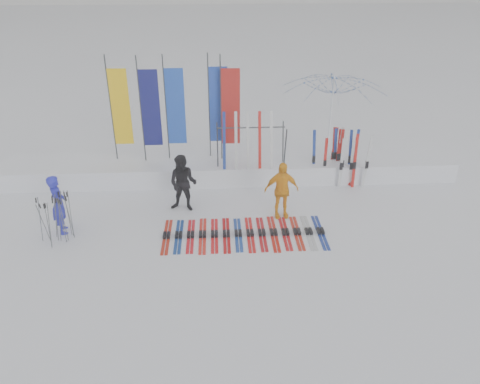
{
  "coord_description": "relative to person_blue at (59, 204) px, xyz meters",
  "views": [
    {
      "loc": [
        -0.36,
        -8.83,
        6.38
      ],
      "look_at": [
        0.2,
        1.6,
        1.0
      ],
      "focal_mm": 35.0,
      "sensor_mm": 36.0,
      "label": 1
    }
  ],
  "objects": [
    {
      "name": "tent_canopy",
      "position": [
        7.74,
        4.16,
        0.72
      ],
      "size": [
        3.45,
        3.51,
        3.01
      ],
      "primitive_type": "imported",
      "rotation": [
        0.0,
        0.0,
        -0.05
      ],
      "color": "white",
      "rests_on": "ground"
    },
    {
      "name": "ski_row",
      "position": [
        4.62,
        -0.41,
        -0.75
      ],
      "size": [
        4.07,
        1.7,
        0.07
      ],
      "color": "#B5210E",
      "rests_on": "ground"
    },
    {
      "name": "person_black",
      "position": [
        3.04,
        0.98,
        0.02
      ],
      "size": [
        0.9,
        0.78,
        1.61
      ],
      "primitive_type": "imported",
      "rotation": [
        0.0,
        0.0,
        -0.24
      ],
      "color": "black",
      "rests_on": "ground"
    },
    {
      "name": "feather_flags",
      "position": [
        2.85,
        3.22,
        1.46
      ],
      "size": [
        3.86,
        0.29,
        3.2
      ],
      "color": "#383A3F",
      "rests_on": "ground"
    },
    {
      "name": "snow_bank",
      "position": [
        4.32,
        3.01,
        -0.48
      ],
      "size": [
        14.0,
        1.6,
        0.6
      ],
      "primitive_type": "cube",
      "color": "white",
      "rests_on": "ground"
    },
    {
      "name": "ground",
      "position": [
        4.32,
        -1.59,
        -0.78
      ],
      "size": [
        120.0,
        120.0,
        0.0
      ],
      "primitive_type": "plane",
      "color": "white",
      "rests_on": "ground"
    },
    {
      "name": "pole_cluster",
      "position": [
        0.07,
        -0.38,
        -0.18
      ],
      "size": [
        0.76,
        0.74,
        1.25
      ],
      "color": "#595B60",
      "rests_on": "ground"
    },
    {
      "name": "person_yellow",
      "position": [
        5.64,
        0.48,
        0.0
      ],
      "size": [
        0.95,
        0.46,
        1.57
      ],
      "primitive_type": "imported",
      "rotation": [
        0.0,
        0.0,
        0.08
      ],
      "color": "#FFA610",
      "rests_on": "ground"
    },
    {
      "name": "upright_skis",
      "position": [
        7.76,
        2.51,
        0.03
      ],
      "size": [
        1.58,
        0.96,
        1.69
      ],
      "color": "silver",
      "rests_on": "ground"
    },
    {
      "name": "person_blue",
      "position": [
        0.0,
        0.0,
        0.0
      ],
      "size": [
        0.55,
        0.67,
        1.57
      ],
      "primitive_type": "imported",
      "rotation": [
        0.0,
        0.0,
        1.93
      ],
      "color": "#2124C1",
      "rests_on": "ground"
    },
    {
      "name": "ski_rack",
      "position": [
        4.99,
        2.61,
        0.6
      ],
      "size": [
        2.04,
        0.8,
        1.23
      ],
      "color": "#383A3F",
      "rests_on": "ground"
    }
  ]
}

